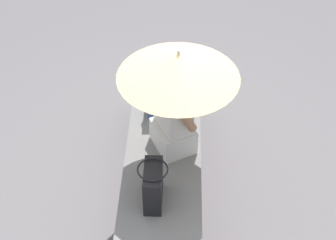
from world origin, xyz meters
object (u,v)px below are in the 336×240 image
Objects in this scene: parasol at (178,65)px; tote_bag_canvas at (158,96)px; handbag_black at (153,185)px; person_seated at (173,110)px.

tote_bag_canvas is at bearing -161.12° from parasol.
handbag_black is 1.02m from tote_bag_canvas.
parasol reaches higher than handbag_black.
parasol is at bearing 26.28° from person_seated.
person_seated is 2.58× the size of handbag_black.
parasol reaches higher than person_seated.
parasol is 0.88m from handbag_black.
parasol is (0.07, 0.03, 0.48)m from person_seated.
person_seated is at bearing 17.71° from tote_bag_canvas.
person_seated reaches higher than tote_bag_canvas.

